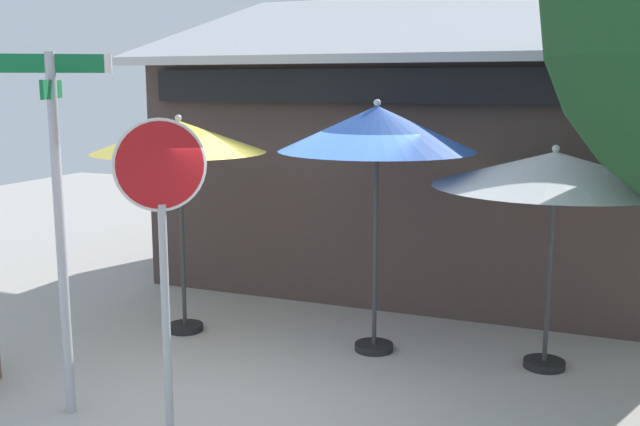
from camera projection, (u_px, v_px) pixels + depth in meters
name	position (u px, v px, depth m)	size (l,w,h in m)	color
ground_plane	(263.00, 393.00, 7.41)	(28.00, 28.00, 0.10)	#ADA8A0
cafe_building	(430.00, 165.00, 11.49)	(7.97, 4.78, 4.58)	#473833
street_sign_post	(59.00, 199.00, 6.54)	(0.83, 0.78, 3.28)	#A8AAB2
stop_sign	(162.00, 222.00, 5.99)	(0.56, 0.53, 2.75)	#A8AAB2
patio_umbrella_mustard_left	(179.00, 139.00, 8.74)	(2.07, 2.07, 2.65)	black
patio_umbrella_royal_blue_center	(377.00, 130.00, 8.04)	(2.17, 2.17, 2.85)	black
patio_umbrella_ivory_right	(555.00, 171.00, 7.59)	(2.52, 2.52, 2.39)	black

